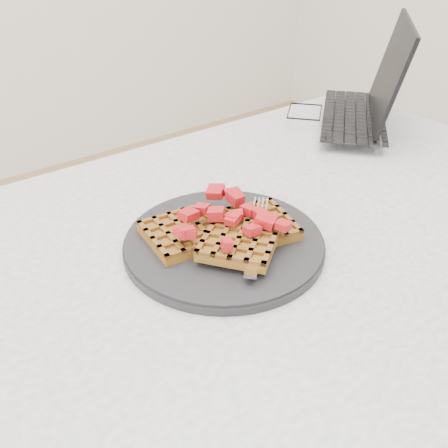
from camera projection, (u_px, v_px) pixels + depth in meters
table at (270, 295)px, 0.80m from camera, size 1.20×0.80×0.75m
plate at (224, 243)px, 0.71m from camera, size 0.28×0.28×0.02m
waffles at (226, 233)px, 0.69m from camera, size 0.21×0.20×0.03m
strawberry_pile at (224, 215)px, 0.68m from camera, size 0.15×0.15×0.02m
fork at (257, 236)px, 0.69m from camera, size 0.14×0.14×0.02m
laptop at (343, 108)px, 1.09m from camera, size 0.39×0.38×0.22m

